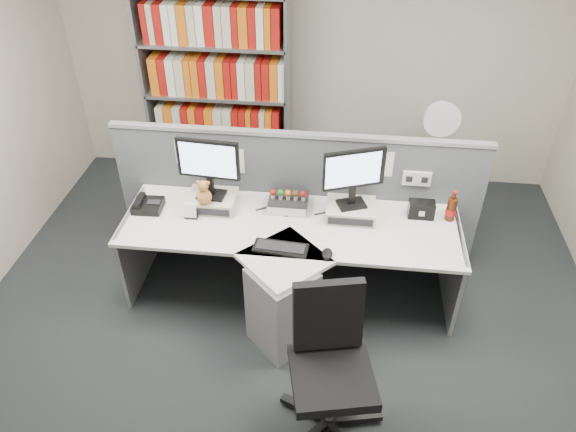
# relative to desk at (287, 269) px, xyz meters

# --- Properties ---
(ground) EXTENTS (5.50, 5.50, 0.00)m
(ground) POSITION_rel_desk_xyz_m (0.00, -0.60, -0.46)
(ground) COLOR #25282C
(ground) RESTS_ON ground
(room_shell) EXTENTS (5.04, 5.54, 2.72)m
(room_shell) POSITION_rel_desk_xyz_m (0.00, -0.60, 1.33)
(room_shell) COLOR #B8B2A4
(room_shell) RESTS_ON ground
(partition) EXTENTS (3.00, 0.08, 1.27)m
(partition) POSITION_rel_desk_xyz_m (0.00, 0.65, 0.19)
(partition) COLOR #555960
(partition) RESTS_ON ground
(desk) EXTENTS (2.60, 1.20, 0.72)m
(desk) POSITION_rel_desk_xyz_m (0.00, 0.00, 0.00)
(desk) COLOR white
(desk) RESTS_ON ground
(monitor_riser_left) EXTENTS (0.38, 0.31, 0.10)m
(monitor_riser_left) POSITION_rel_desk_xyz_m (-0.65, 0.38, 0.31)
(monitor_riser_left) COLOR beige
(monitor_riser_left) RESTS_ON desk
(monitor_riser_right) EXTENTS (0.38, 0.31, 0.10)m
(monitor_riser_right) POSITION_rel_desk_xyz_m (0.45, 0.38, 0.31)
(monitor_riser_right) COLOR beige
(monitor_riser_right) RESTS_ON desk
(monitor_left) EXTENTS (0.49, 0.17, 0.49)m
(monitor_left) POSITION_rel_desk_xyz_m (-0.65, 0.38, 0.66)
(monitor_left) COLOR black
(monitor_left) RESTS_ON monitor_riser_left
(monitor_right) EXTENTS (0.46, 0.22, 0.48)m
(monitor_right) POSITION_rel_desk_xyz_m (0.45, 0.38, 0.65)
(monitor_right) COLOR black
(monitor_right) RESTS_ON monitor_riser_right
(desktop_pc) EXTENTS (0.31, 0.27, 0.08)m
(desktop_pc) POSITION_rel_desk_xyz_m (-0.04, 0.45, 0.30)
(desktop_pc) COLOR black
(desktop_pc) RESTS_ON desk
(figurines) EXTENTS (0.29, 0.05, 0.09)m
(figurines) POSITION_rel_desk_xyz_m (-0.04, 0.43, 0.40)
(figurines) COLOR beige
(figurines) RESTS_ON desktop_pc
(keyboard) EXTENTS (0.41, 0.18, 0.03)m
(keyboard) POSITION_rel_desk_xyz_m (-0.04, -0.08, 0.28)
(keyboard) COLOR black
(keyboard) RESTS_ON desk
(mouse) EXTENTS (0.08, 0.12, 0.05)m
(mouse) POSITION_rel_desk_xyz_m (0.30, -0.12, 0.29)
(mouse) COLOR black
(mouse) RESTS_ON desk
(desk_phone) EXTENTS (0.23, 0.21, 0.10)m
(desk_phone) POSITION_rel_desk_xyz_m (-1.15, 0.29, 0.30)
(desk_phone) COLOR black
(desk_phone) RESTS_ON desk
(desk_calendar) EXTENTS (0.10, 0.08, 0.12)m
(desk_calendar) POSITION_rel_desk_xyz_m (-0.77, 0.22, 0.32)
(desk_calendar) COLOR black
(desk_calendar) RESTS_ON desk
(plush_toy) EXTENTS (0.12, 0.12, 0.20)m
(plush_toy) POSITION_rel_desk_xyz_m (-0.67, 0.28, 0.45)
(plush_toy) COLOR #A97238
(plush_toy) RESTS_ON monitor_riser_left
(speaker) EXTENTS (0.20, 0.11, 0.13)m
(speaker) POSITION_rel_desk_xyz_m (0.99, 0.44, 0.33)
(speaker) COLOR black
(speaker) RESTS_ON desk
(cola_bottle) EXTENTS (0.08, 0.08, 0.26)m
(cola_bottle) POSITION_rel_desk_xyz_m (1.22, 0.42, 0.36)
(cola_bottle) COLOR #3F190A
(cola_bottle) RESTS_ON desk
(shelving_unit) EXTENTS (1.41, 0.40, 2.00)m
(shelving_unit) POSITION_rel_desk_xyz_m (-0.90, 1.85, 0.52)
(shelving_unit) COLOR gray
(shelving_unit) RESTS_ON ground
(filing_cabinet) EXTENTS (0.45, 0.61, 0.70)m
(filing_cabinet) POSITION_rel_desk_xyz_m (1.20, 1.40, -0.11)
(filing_cabinet) COLOR gray
(filing_cabinet) RESTS_ON ground
(desk_fan) EXTENTS (0.33, 0.20, 0.56)m
(desk_fan) POSITION_rel_desk_xyz_m (1.20, 1.40, 0.59)
(desk_fan) COLOR white
(desk_fan) RESTS_ON filing_cabinet
(office_chair) EXTENTS (0.69, 0.68, 1.04)m
(office_chair) POSITION_rel_desk_xyz_m (0.37, -0.91, 0.10)
(office_chair) COLOR silver
(office_chair) RESTS_ON ground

